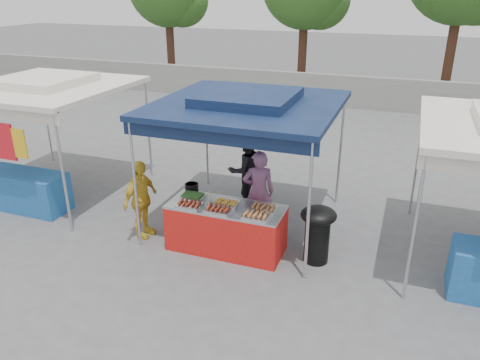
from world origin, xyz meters
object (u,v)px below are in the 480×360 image
(vendor_table, at_px, (226,228))
(vendor_woman, at_px, (259,192))
(helper_man, at_px, (246,171))
(customer_person, at_px, (141,200))
(cooking_pot, at_px, (192,187))
(wok_burner, at_px, (318,230))

(vendor_table, relative_size, vendor_woman, 1.25)
(vendor_table, distance_m, vendor_woman, 0.96)
(vendor_table, bearing_deg, helper_man, 98.16)
(vendor_table, distance_m, helper_man, 1.82)
(vendor_table, height_order, customer_person, customer_person)
(cooking_pot, distance_m, wok_burner, 2.40)
(wok_burner, relative_size, helper_man, 0.63)
(wok_burner, distance_m, vendor_woman, 1.41)
(vendor_table, bearing_deg, wok_burner, 6.67)
(vendor_woman, bearing_deg, customer_person, 3.58)
(vendor_woman, distance_m, customer_person, 2.15)
(wok_burner, height_order, vendor_woman, vendor_woman)
(vendor_table, xyz_separation_m, vendor_woman, (0.32, 0.83, 0.38))
(vendor_table, bearing_deg, cooking_pot, 155.79)
(vendor_table, distance_m, wok_burner, 1.58)
(vendor_table, height_order, wok_burner, wok_burner)
(cooking_pot, xyz_separation_m, helper_man, (0.56, 1.40, -0.12))
(cooking_pot, xyz_separation_m, customer_person, (-0.82, -0.44, -0.18))
(cooking_pot, relative_size, customer_person, 0.16)
(wok_burner, height_order, customer_person, customer_person)
(customer_person, bearing_deg, vendor_table, -79.36)
(cooking_pot, relative_size, helper_man, 0.15)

